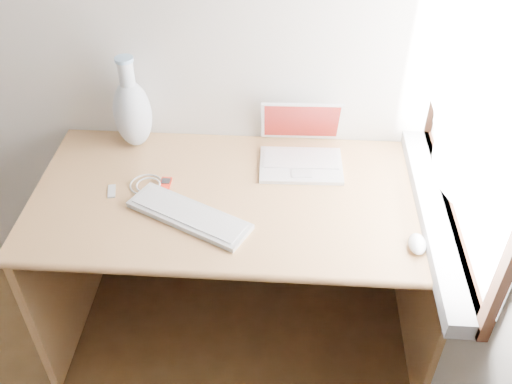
# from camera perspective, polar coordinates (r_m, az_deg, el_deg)

# --- Properties ---
(window) EXTENTS (0.11, 0.99, 1.10)m
(window) POSITION_cam_1_polar(r_m,az_deg,el_deg) (1.73, 21.36, 9.95)
(window) COLOR white
(window) RESTS_ON right_wall
(desk) EXTENTS (1.46, 0.73, 0.77)m
(desk) POSITION_cam_1_polar(r_m,az_deg,el_deg) (2.22, -1.43, -3.19)
(desk) COLOR tan
(desk) RESTS_ON floor
(laptop) EXTENTS (0.31, 0.26, 0.21)m
(laptop) POSITION_cam_1_polar(r_m,az_deg,el_deg) (2.15, 4.58, 4.20)
(laptop) COLOR white
(laptop) RESTS_ON desk
(external_keyboard) EXTENTS (0.45, 0.31, 0.02)m
(external_keyboard) POSITION_cam_1_polar(r_m,az_deg,el_deg) (1.93, -6.73, -2.31)
(external_keyboard) COLOR silver
(external_keyboard) RESTS_ON desk
(mouse) EXTENTS (0.06, 0.10, 0.03)m
(mouse) POSITION_cam_1_polar(r_m,az_deg,el_deg) (1.88, 15.82, -5.01)
(mouse) COLOR white
(mouse) RESTS_ON desk
(ipod) EXTENTS (0.04, 0.09, 0.01)m
(ipod) POSITION_cam_1_polar(r_m,az_deg,el_deg) (2.07, -9.09, 0.69)
(ipod) COLOR #AC190B
(ipod) RESTS_ON desk
(cable_coil) EXTENTS (0.16, 0.16, 0.01)m
(cable_coil) POSITION_cam_1_polar(r_m,az_deg,el_deg) (2.09, -10.92, 0.74)
(cable_coil) COLOR silver
(cable_coil) RESTS_ON desk
(remote) EXTENTS (0.04, 0.07, 0.01)m
(remote) POSITION_cam_1_polar(r_m,az_deg,el_deg) (2.08, -14.24, 0.08)
(remote) COLOR silver
(remote) RESTS_ON desk
(vase) EXTENTS (0.14, 0.14, 0.37)m
(vase) POSITION_cam_1_polar(r_m,az_deg,el_deg) (2.22, -12.28, 7.91)
(vase) COLOR silver
(vase) RESTS_ON desk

